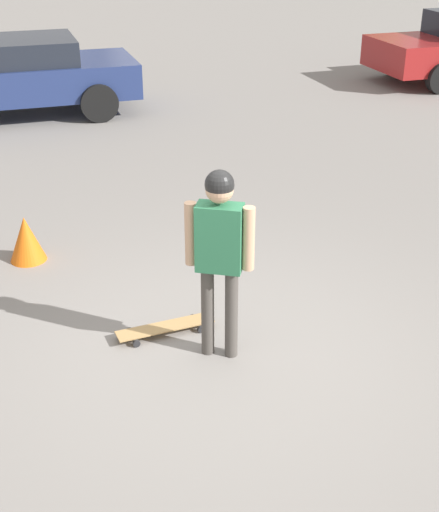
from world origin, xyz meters
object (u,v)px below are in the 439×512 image
person (220,242)px  skateboard (165,327)px  car_parked_near (19,75)px  traffic_cone (26,239)px

person → skateboard: person is taller
car_parked_near → skateboard: bearing=95.1°
skateboard → traffic_cone: (0.88, -2.01, 0.19)m
car_parked_near → person: bearing=97.3°
traffic_cone → skateboard: bearing=113.6°
car_parked_near → traffic_cone: bearing=86.6°
person → traffic_cone: bearing=150.7°
person → traffic_cone: (1.21, -2.50, -0.82)m
skateboard → car_parked_near: (-0.09, -8.10, 0.67)m
skateboard → car_parked_near: size_ratio=0.21×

